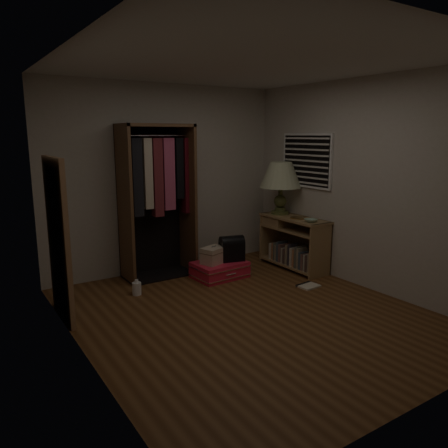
{
  "coord_description": "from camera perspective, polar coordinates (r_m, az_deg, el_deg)",
  "views": [
    {
      "loc": [
        -2.65,
        -3.59,
        1.92
      ],
      "look_at": [
        0.3,
        0.95,
        0.8
      ],
      "focal_mm": 35.0,
      "sensor_mm": 36.0,
      "label": 1
    }
  ],
  "objects": [
    {
      "name": "floor_mirror",
      "position": [
        4.81,
        -20.79,
        -1.94
      ],
      "size": [
        0.06,
        0.8,
        1.7
      ],
      "color": "#9E714C",
      "rests_on": "ground"
    },
    {
      "name": "train_case",
      "position": [
        5.86,
        -1.38,
        -4.09
      ],
      "size": [
        0.38,
        0.32,
        0.24
      ],
      "rotation": [
        0.0,
        0.0,
        0.34
      ],
      "color": "#C3AE95",
      "rests_on": "pink_suitcase"
    },
    {
      "name": "floor_book",
      "position": [
        5.75,
        10.87,
        -7.91
      ],
      "size": [
        0.28,
        0.23,
        0.02
      ],
      "rotation": [
        0.0,
        0.0,
        0.09
      ],
      "color": "beige",
      "rests_on": "ground"
    },
    {
      "name": "console_bookshelf",
      "position": [
        6.42,
        8.9,
        -2.17
      ],
      "size": [
        0.42,
        1.12,
        0.75
      ],
      "color": "#967348",
      "rests_on": "ground"
    },
    {
      "name": "table_lamp",
      "position": [
        6.49,
        7.43,
        6.22
      ],
      "size": [
        0.8,
        0.8,
        0.77
      ],
      "rotation": [
        0.0,
        0.0,
        -0.38
      ],
      "color": "#474F26",
      "rests_on": "console_bookshelf"
    },
    {
      "name": "pink_suitcase",
      "position": [
        5.97,
        -0.57,
        -5.97
      ],
      "size": [
        0.74,
        0.55,
        0.22
      ],
      "rotation": [
        0.0,
        0.0,
        0.06
      ],
      "color": "red",
      "rests_on": "ground"
    },
    {
      "name": "brass_tray",
      "position": [
        6.27,
        9.66,
        0.82
      ],
      "size": [
        0.27,
        0.27,
        0.01
      ],
      "rotation": [
        0.0,
        0.0,
        0.22
      ],
      "color": "#A67F40",
      "rests_on": "console_bookshelf"
    },
    {
      "name": "room_walls",
      "position": [
        4.56,
        3.86,
        6.39
      ],
      "size": [
        3.52,
        4.02,
        2.6
      ],
      "color": "beige",
      "rests_on": "ground"
    },
    {
      "name": "white_jug",
      "position": [
        5.46,
        -11.32,
        -8.23
      ],
      "size": [
        0.14,
        0.14,
        0.19
      ],
      "rotation": [
        0.0,
        0.0,
        0.32
      ],
      "color": "white",
      "rests_on": "ground"
    },
    {
      "name": "ground",
      "position": [
        4.86,
        3.21,
        -11.6
      ],
      "size": [
        4.0,
        4.0,
        0.0
      ],
      "primitive_type": "plane",
      "color": "brown",
      "rests_on": "ground"
    },
    {
      "name": "open_wardrobe",
      "position": [
        5.94,
        -8.46,
        4.66
      ],
      "size": [
        1.0,
        0.5,
        2.05
      ],
      "color": "brown",
      "rests_on": "ground"
    },
    {
      "name": "black_bag",
      "position": [
        5.97,
        1.02,
        -3.12
      ],
      "size": [
        0.36,
        0.28,
        0.35
      ],
      "rotation": [
        0.0,
        0.0,
        -0.25
      ],
      "color": "black",
      "rests_on": "pink_suitcase"
    },
    {
      "name": "ceramic_bowl",
      "position": [
        6.02,
        11.27,
        0.45
      ],
      "size": [
        0.2,
        0.2,
        0.04
      ],
      "primitive_type": "imported",
      "rotation": [
        0.0,
        0.0,
        -0.18
      ],
      "color": "#9AB9A1",
      "rests_on": "console_bookshelf"
    }
  ]
}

